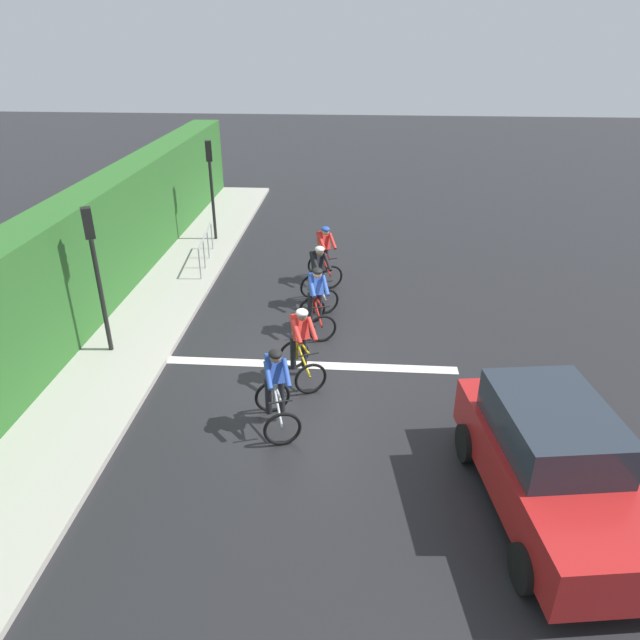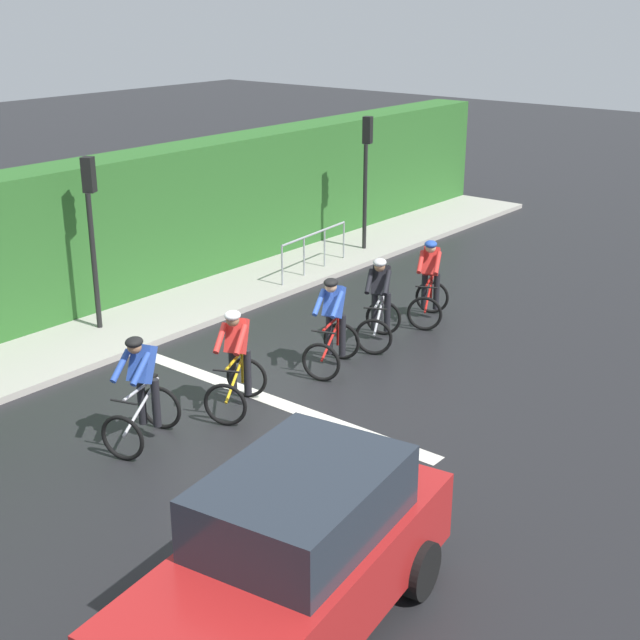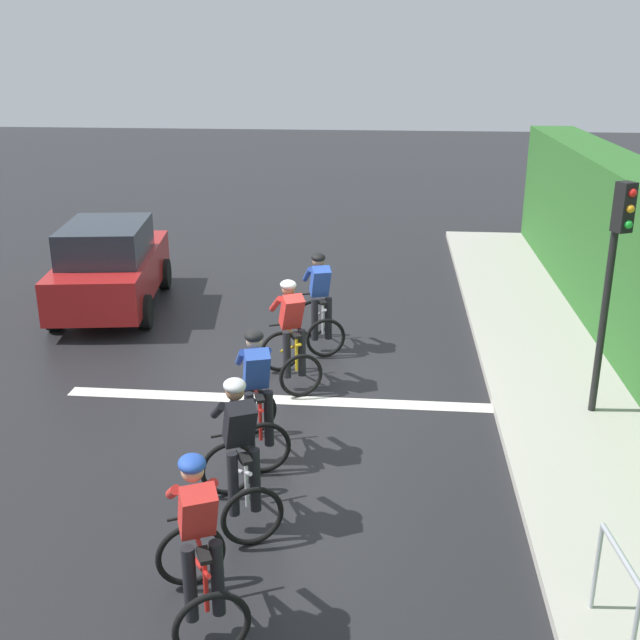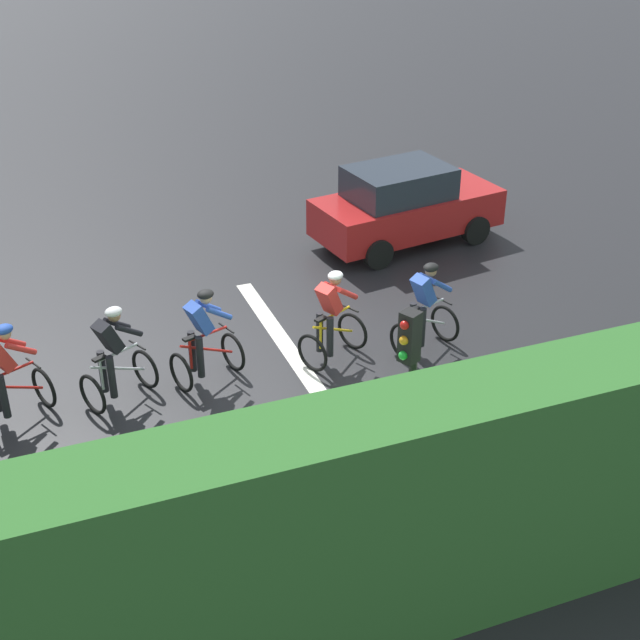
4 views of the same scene
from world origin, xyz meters
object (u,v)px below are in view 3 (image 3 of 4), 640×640
cyclist_second (239,456)px  cyclist_trailing (319,303)px  cyclist_lead (199,548)px  cyclist_fourth (291,336)px  cyclist_mid (257,397)px  traffic_light_near_crossing (614,267)px  car_red (110,266)px

cyclist_second → cyclist_trailing: size_ratio=1.00×
cyclist_lead → cyclist_second: bearing=-91.6°
cyclist_lead → cyclist_trailing: size_ratio=1.00×
cyclist_lead → cyclist_fourth: (-0.13, -5.26, 0.00)m
cyclist_lead → cyclist_second: 1.61m
cyclist_mid → cyclist_trailing: same height
traffic_light_near_crossing → cyclist_trailing: bearing=-30.4°
cyclist_lead → cyclist_trailing: 6.89m
cyclist_lead → cyclist_fourth: 5.26m
cyclist_second → traffic_light_near_crossing: bearing=-147.4°
cyclist_lead → cyclist_fourth: size_ratio=1.00×
cyclist_second → cyclist_trailing: 5.28m
cyclist_lead → cyclist_mid: 3.08m
cyclist_mid → traffic_light_near_crossing: (-4.53, -1.39, 1.43)m
car_red → cyclist_trailing: bearing=158.2°
cyclist_lead → cyclist_mid: bearing=-89.7°
cyclist_lead → cyclist_mid: size_ratio=1.00×
car_red → traffic_light_near_crossing: bearing=153.8°
cyclist_second → cyclist_trailing: bearing=-94.0°
cyclist_second → traffic_light_near_crossing: traffic_light_near_crossing is taller
cyclist_lead → car_red: bearing=-65.6°
cyclist_mid → cyclist_fourth: bearing=-93.8°
cyclist_fourth → cyclist_trailing: 1.64m
cyclist_mid → cyclist_second: bearing=92.5°
cyclist_mid → car_red: car_red is taller
cyclist_fourth → traffic_light_near_crossing: (-4.39, 0.79, 1.43)m
cyclist_mid → cyclist_trailing: bearing=-96.5°
cyclist_fourth → traffic_light_near_crossing: traffic_light_near_crossing is taller
cyclist_second → traffic_light_near_crossing: size_ratio=0.50×
cyclist_trailing → traffic_light_near_crossing: 4.97m
cyclist_lead → traffic_light_near_crossing: traffic_light_near_crossing is taller
cyclist_trailing → traffic_light_near_crossing: bearing=149.6°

